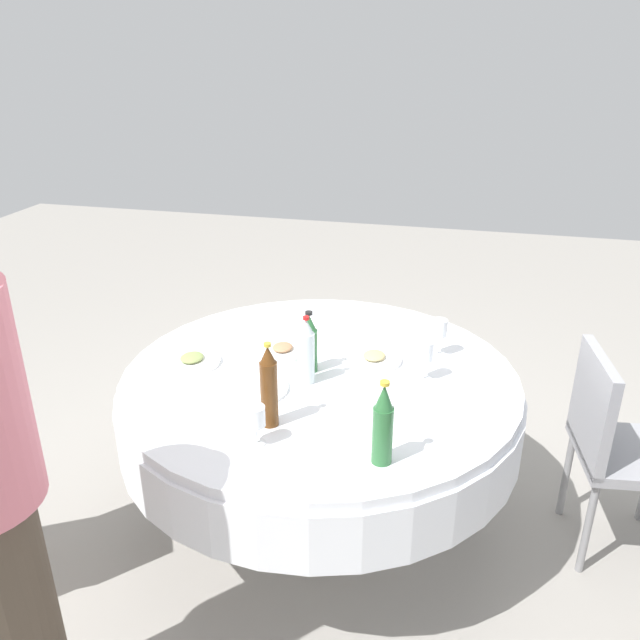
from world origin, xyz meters
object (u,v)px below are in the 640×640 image
Objects in this scene: bottle_green_mid at (309,344)px; bottle_clear_east at (306,352)px; plate_inner at (283,350)px; chair_far at (613,439)px; wine_glass_right at (425,352)px; plate_rear at (192,361)px; wine_glass_outer at (255,418)px; plate_south at (374,359)px; dining_table at (320,404)px; bottle_brown_front at (269,387)px; bottle_green_near at (383,425)px; plate_left at (254,388)px; wine_glass_front at (439,329)px.

bottle_clear_east is at bearing -171.67° from bottle_green_mid.
plate_inner is 0.24× the size of chair_far.
plate_inner is (0.12, 0.15, -0.11)m from bottle_green_mid.
plate_rear is (-0.09, 0.93, -0.10)m from wine_glass_right.
chair_far is (0.01, -1.34, -0.23)m from plate_inner.
wine_glass_outer is 0.16× the size of chair_far.
bottle_green_mid is 1.14× the size of plate_south.
dining_table is 1.16m from chair_far.
plate_rear is at bearing -90.66° from chair_far.
bottle_brown_front is 1.39m from chair_far.
bottle_green_near is 0.41m from wine_glass_outer.
chair_far is at bearing -76.25° from plate_left.
bottle_green_near reaches higher than wine_glass_right.
bottle_brown_front reaches higher than bottle_green_near.
wine_glass_outer is at bearing 172.79° from bottle_clear_east.
bottle_green_mid is 1.00× the size of plate_left.
bottle_green_mid is at bearing 94.29° from wine_glass_right.
plate_inner is (-0.01, 0.39, -0.00)m from plate_south.
wine_glass_right is at bearing -89.42° from chair_far.
bottle_clear_east is 0.34m from plate_south.
chair_far is at bearing -66.19° from bottle_brown_front.
bottle_green_mid is 0.49m from plate_rear.
bottle_brown_front reaches higher than plate_inner.
bottle_green_mid reaches higher than wine_glass_outer.
wine_glass_outer is (0.00, 0.41, -0.04)m from bottle_green_near.
wine_glass_right is 0.26m from plate_south.
chair_far is at bearing -83.00° from dining_table.
wine_glass_front is at bearing -37.79° from bottle_brown_front.
plate_left is (-0.19, 0.21, 0.15)m from dining_table.
bottle_green_near is at bearing -141.67° from plate_inner.
wine_glass_right reaches higher than wine_glass_front.
bottle_green_near is 1.12× the size of plate_left.
wine_glass_front is at bearing -63.44° from plate_south.
wine_glass_right is 0.70× the size of plate_rear.
bottle_green_mid is at bearing 118.32° from wine_glass_front.
plate_south is (0.15, -0.19, 0.16)m from dining_table.
bottle_green_near is (-0.53, -0.37, 0.01)m from bottle_green_mid.
dining_table is 7.10× the size of plate_south.
bottle_green_mid is 0.53m from wine_glass_outer.
bottle_green_mid reaches higher than chair_far.
plate_south is at bearing -59.90° from bottle_green_mid.
dining_table is 6.90× the size of plate_rear.
plate_south is at bearing -26.45° from bottle_brown_front.
chair_far is (0.10, -0.74, -0.34)m from wine_glass_right.
wine_glass_front reaches higher than plate_inner.
bottle_green_mid is 0.64m from bottle_green_near.
plate_left is (0.33, 0.12, -0.09)m from wine_glass_outer.
wine_glass_front is (0.36, -0.47, -0.01)m from bottle_clear_east.
bottle_brown_front is at bearing -73.19° from chair_far.
plate_left is (-0.46, 0.65, -0.11)m from wine_glass_front.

